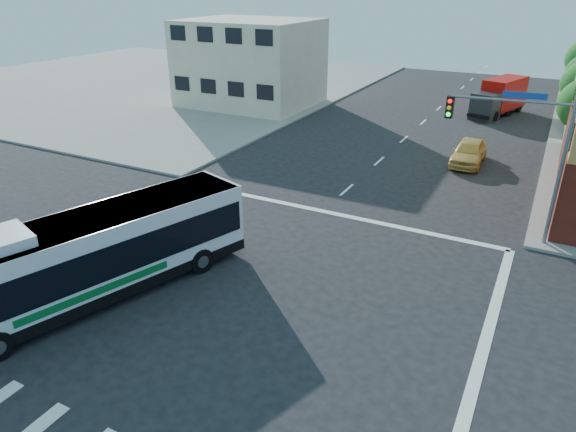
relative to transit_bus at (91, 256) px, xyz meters
The scene contains 7 objects.
ground 5.25m from the transit_bus, 25.59° to the left, with size 120.00×120.00×0.00m, color black.
sidewalk_nw 48.12m from the transit_bus, 129.46° to the left, with size 50.00×50.00×0.15m, color gray.
building_west 34.55m from the transit_bus, 111.39° to the left, with size 12.06×10.06×8.00m.
signal_mast_ne 18.85m from the transit_bus, 43.31° to the left, with size 7.91×1.13×8.07m.
transit_bus is the anchor object (origin of this frame).
box_truck 40.10m from the transit_bus, 75.93° to the left, with size 4.19×7.47×3.23m.
parked_car 25.46m from the transit_bus, 67.09° to the left, with size 1.95×4.85×1.65m, color #D7B251.
Camera 1 is at (10.09, -13.71, 11.37)m, focal length 32.00 mm.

